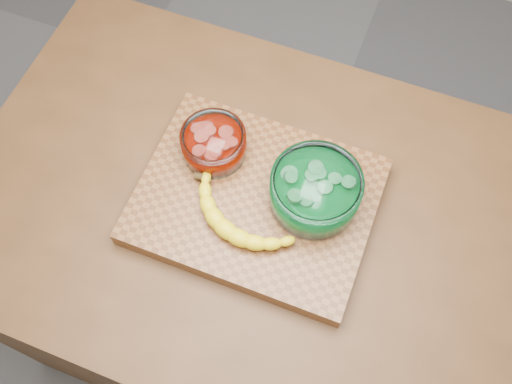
% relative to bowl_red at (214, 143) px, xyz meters
% --- Properties ---
extents(ground, '(3.50, 3.50, 0.00)m').
position_rel_bowl_red_xyz_m(ground, '(0.11, -0.06, -0.97)').
color(ground, '#545559').
rests_on(ground, ground).
extents(counter, '(1.20, 0.80, 0.90)m').
position_rel_bowl_red_xyz_m(counter, '(0.11, -0.06, -0.52)').
color(counter, '#492C15').
rests_on(counter, ground).
extents(cutting_board, '(0.45, 0.35, 0.04)m').
position_rel_bowl_red_xyz_m(cutting_board, '(0.11, -0.06, -0.05)').
color(cutting_board, brown).
rests_on(cutting_board, counter).
extents(bowl_red, '(0.13, 0.13, 0.06)m').
position_rel_bowl_red_xyz_m(bowl_red, '(0.00, 0.00, 0.00)').
color(bowl_red, white).
rests_on(bowl_red, cutting_board).
extents(bowl_green, '(0.17, 0.17, 0.08)m').
position_rel_bowl_red_xyz_m(bowl_green, '(0.22, -0.03, 0.01)').
color(bowl_green, white).
rests_on(bowl_green, cutting_board).
extents(banana, '(0.25, 0.15, 0.04)m').
position_rel_bowl_red_xyz_m(banana, '(0.11, -0.11, -0.01)').
color(banana, yellow).
rests_on(banana, cutting_board).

